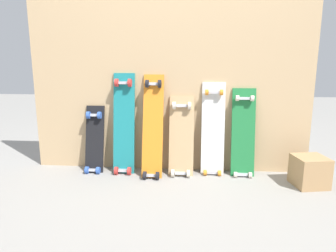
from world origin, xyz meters
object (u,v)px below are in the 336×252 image
object	(u,v)px
skateboard_white	(213,133)
skateboard_orange	(153,129)
skateboard_natural	(181,139)
skateboard_green	(243,136)
wooden_crate	(310,171)
skateboard_teal	(124,127)
skateboard_black	(94,143)

from	to	relation	value
skateboard_white	skateboard_orange	bearing A→B (deg)	-171.70
skateboard_orange	skateboard_natural	distance (m)	0.27
skateboard_orange	skateboard_white	bearing A→B (deg)	8.30
skateboard_white	skateboard_green	world-z (taller)	skateboard_white
wooden_crate	skateboard_white	bearing A→B (deg)	162.99
skateboard_teal	wooden_crate	xyz separation A→B (m)	(1.59, -0.21, -0.30)
skateboard_teal	skateboard_green	bearing A→B (deg)	0.58
skateboard_natural	wooden_crate	bearing A→B (deg)	-10.66
skateboard_black	skateboard_natural	distance (m)	0.81
skateboard_orange	skateboard_green	world-z (taller)	skateboard_orange
skateboard_black	skateboard_orange	bearing A→B (deg)	-4.79
skateboard_teal	skateboard_white	bearing A→B (deg)	1.90
skateboard_black	wooden_crate	world-z (taller)	skateboard_black
skateboard_white	skateboard_black	bearing A→B (deg)	-178.32
skateboard_natural	skateboard_white	distance (m)	0.29
skateboard_orange	skateboard_green	size ratio (longest dim) A/B	1.13
skateboard_orange	skateboard_natural	xyz separation A→B (m)	(0.25, 0.04, -0.10)
skateboard_natural	skateboard_white	size ratio (longest dim) A/B	0.85
skateboard_natural	skateboard_white	bearing A→B (deg)	7.89
skateboard_teal	skateboard_orange	bearing A→B (deg)	-10.69
skateboard_natural	skateboard_green	bearing A→B (deg)	2.42
skateboard_natural	skateboard_teal	bearing A→B (deg)	178.67
skateboard_natural	skateboard_green	size ratio (longest dim) A/B	0.90
skateboard_natural	wooden_crate	distance (m)	1.10
skateboard_teal	skateboard_white	distance (m)	0.81
skateboard_black	skateboard_white	xyz separation A→B (m)	(1.09, 0.03, 0.11)
skateboard_green	skateboard_natural	bearing A→B (deg)	-177.58
skateboard_green	skateboard_white	bearing A→B (deg)	176.59
skateboard_orange	skateboard_white	xyz separation A→B (m)	(0.54, 0.08, -0.04)
skateboard_natural	skateboard_white	world-z (taller)	skateboard_white
skateboard_teal	skateboard_natural	world-z (taller)	skateboard_teal
skateboard_teal	skateboard_natural	xyz separation A→B (m)	(0.53, -0.01, -0.10)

